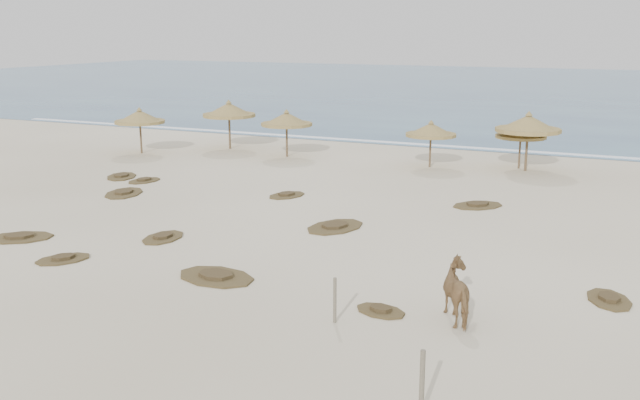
% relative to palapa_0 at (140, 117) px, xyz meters
% --- Properties ---
extents(ground, '(160.00, 160.00, 0.00)m').
position_rel_palapa_0_xyz_m(ground, '(16.31, -16.04, -2.14)').
color(ground, beige).
rests_on(ground, ground).
extents(ocean, '(200.00, 100.00, 0.01)m').
position_rel_palapa_0_xyz_m(ocean, '(16.31, 58.96, -2.14)').
color(ocean, navy).
rests_on(ocean, ground).
extents(foam_line, '(70.00, 0.60, 0.01)m').
position_rel_palapa_0_xyz_m(foam_line, '(16.31, 9.96, -2.14)').
color(foam_line, white).
rests_on(foam_line, ground).
extents(palapa_0, '(3.35, 3.35, 2.76)m').
position_rel_palapa_0_xyz_m(palapa_0, '(0.00, 0.00, 0.00)').
color(palapa_0, brown).
rests_on(palapa_0, ground).
extents(palapa_1, '(3.78, 3.78, 3.05)m').
position_rel_palapa_0_xyz_m(palapa_1, '(3.96, 3.61, 0.22)').
color(palapa_1, brown).
rests_on(palapa_1, ground).
extents(palapa_2, '(3.46, 3.46, 2.77)m').
position_rel_palapa_0_xyz_m(palapa_2, '(8.49, 2.49, 0.01)').
color(palapa_2, brown).
rests_on(palapa_2, ground).
extents(palapa_3, '(3.08, 3.08, 2.55)m').
position_rel_palapa_0_xyz_m(palapa_3, '(16.95, 2.78, -0.16)').
color(palapa_3, brown).
rests_on(palapa_3, ground).
extents(palapa_4, '(3.15, 3.15, 2.50)m').
position_rel_palapa_0_xyz_m(palapa_4, '(21.40, 4.35, -0.21)').
color(palapa_4, brown).
rests_on(palapa_4, ground).
extents(palapa_5, '(3.89, 3.89, 3.14)m').
position_rel_palapa_0_xyz_m(palapa_5, '(21.82, 3.78, 0.30)').
color(palapa_5, brown).
rests_on(palapa_5, ground).
extents(horse, '(1.66, 1.94, 1.51)m').
position_rel_palapa_0_xyz_m(horse, '(23.29, -17.17, -1.39)').
color(horse, olive).
rests_on(horse, ground).
extents(fence_post_near, '(0.11, 0.11, 1.37)m').
position_rel_palapa_0_xyz_m(fence_post_near, '(23.68, -22.06, -1.46)').
color(fence_post_near, '#6F6753').
rests_on(fence_post_near, ground).
extents(fence_post_far, '(0.09, 0.09, 1.19)m').
position_rel_palapa_0_xyz_m(fence_post_far, '(20.42, -18.60, -1.55)').
color(fence_post_far, '#6F6753').
rests_on(fence_post_far, ground).
extents(scrub_0, '(2.80, 2.56, 0.16)m').
position_rel_palapa_0_xyz_m(scrub_0, '(7.29, -16.31, -2.09)').
color(scrub_0, brown).
rests_on(scrub_0, ground).
extents(scrub_1, '(2.24, 2.76, 0.16)m').
position_rel_palapa_0_xyz_m(scrub_1, '(6.10, -9.15, -2.09)').
color(scrub_1, brown).
rests_on(scrub_1, ground).
extents(scrub_2, '(1.31, 1.93, 0.16)m').
position_rel_palapa_0_xyz_m(scrub_2, '(11.95, -14.24, -2.09)').
color(scrub_2, brown).
rests_on(scrub_2, ground).
extents(scrub_3, '(2.39, 2.98, 0.16)m').
position_rel_palapa_0_xyz_m(scrub_3, '(16.99, -10.44, -2.09)').
color(scrub_3, brown).
rests_on(scrub_3, ground).
extents(scrub_4, '(1.65, 2.01, 0.16)m').
position_rel_palapa_0_xyz_m(scrub_4, '(26.70, -14.19, -2.09)').
color(scrub_4, brown).
rests_on(scrub_4, ground).
extents(scrub_6, '(2.25, 2.57, 0.16)m').
position_rel_palapa_0_xyz_m(scrub_6, '(3.54, -6.20, -2.09)').
color(scrub_6, brown).
rests_on(scrub_6, ground).
extents(scrub_7, '(2.61, 2.59, 0.16)m').
position_rel_palapa_0_xyz_m(scrub_7, '(21.16, -4.93, -2.09)').
color(scrub_7, brown).
rests_on(scrub_7, ground).
extents(scrub_8, '(1.52, 1.98, 0.16)m').
position_rel_palapa_0_xyz_m(scrub_8, '(5.22, -6.55, -2.09)').
color(scrub_8, brown).
rests_on(scrub_8, ground).
extents(scrub_9, '(2.76, 1.99, 0.16)m').
position_rel_palapa_0_xyz_m(scrub_9, '(15.88, -16.99, -2.09)').
color(scrub_9, brown).
rests_on(scrub_9, ground).
extents(scrub_11, '(1.91, 2.07, 0.16)m').
position_rel_palapa_0_xyz_m(scrub_11, '(10.49, -17.56, -2.09)').
color(scrub_11, brown).
rests_on(scrub_11, ground).
extents(scrub_12, '(1.59, 1.22, 0.16)m').
position_rel_palapa_0_xyz_m(scrub_12, '(21.26, -17.49, -2.09)').
color(scrub_12, brown).
rests_on(scrub_12, ground).
extents(scrub_13, '(1.80, 2.17, 0.16)m').
position_rel_palapa_0_xyz_m(scrub_13, '(13.00, -6.54, -2.09)').
color(scrub_13, brown).
rests_on(scrub_13, ground).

